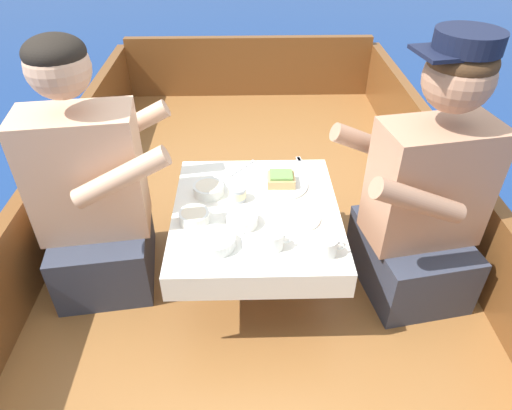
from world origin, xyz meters
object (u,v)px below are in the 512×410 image
person_starboard (424,199)px  tin_can (237,194)px  coffee_cup_port (274,240)px  coffee_cup_starboard (327,246)px  sandwich (281,179)px  person_port (93,196)px

person_starboard → tin_can: 0.69m
coffee_cup_port → coffee_cup_starboard: bearing=-12.3°
coffee_cup_starboard → tin_can: size_ratio=1.43×
tin_can → coffee_cup_port: bearing=-66.1°
sandwich → coffee_cup_starboard: 0.43m
person_port → sandwich: (0.72, 0.11, -0.01)m
person_starboard → coffee_cup_port: (-0.56, -0.17, -0.03)m
coffee_cup_starboard → sandwich: bearing=107.1°
sandwich → tin_can: bearing=-152.5°
coffee_cup_port → coffee_cup_starboard: size_ratio=1.03×
tin_can → person_starboard: bearing=-8.9°
sandwich → coffee_cup_port: bearing=-97.9°
tin_can → person_port: bearing=-177.6°
sandwich → coffee_cup_port: 0.37m
tin_can → sandwich: bearing=27.5°
person_port → coffee_cup_port: size_ratio=10.11×
person_starboard → sandwich: bearing=-31.2°
person_starboard → person_port: bearing=-14.0°
coffee_cup_port → sandwich: bearing=82.1°
coffee_cup_port → person_port: bearing=159.0°
person_starboard → sandwich: size_ratio=9.21×
person_starboard → tin_can: person_starboard is taller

